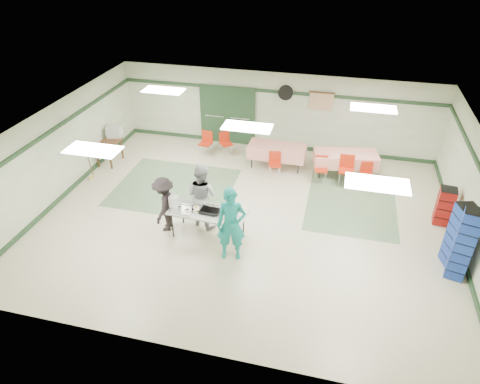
% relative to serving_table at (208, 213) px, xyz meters
% --- Properties ---
extents(floor, '(11.00, 11.00, 0.00)m').
position_rel_serving_table_xyz_m(floor, '(0.76, 1.05, -0.72)').
color(floor, beige).
rests_on(floor, ground).
extents(ceiling, '(11.00, 11.00, 0.00)m').
position_rel_serving_table_xyz_m(ceiling, '(0.76, 1.05, 1.98)').
color(ceiling, silver).
rests_on(ceiling, wall_back).
extents(wall_back, '(11.00, 0.00, 11.00)m').
position_rel_serving_table_xyz_m(wall_back, '(0.76, 5.55, 0.63)').
color(wall_back, beige).
rests_on(wall_back, floor).
extents(wall_front, '(11.00, 0.00, 11.00)m').
position_rel_serving_table_xyz_m(wall_front, '(0.76, -3.45, 0.63)').
color(wall_front, beige).
rests_on(wall_front, floor).
extents(wall_left, '(0.00, 9.00, 9.00)m').
position_rel_serving_table_xyz_m(wall_left, '(-4.74, 1.05, 0.63)').
color(wall_left, beige).
rests_on(wall_left, floor).
extents(wall_right, '(0.00, 9.00, 9.00)m').
position_rel_serving_table_xyz_m(wall_right, '(6.26, 1.05, 0.63)').
color(wall_right, beige).
rests_on(wall_right, floor).
extents(trim_back, '(11.00, 0.06, 0.10)m').
position_rel_serving_table_xyz_m(trim_back, '(0.76, 5.52, 1.33)').
color(trim_back, '#213C23').
rests_on(trim_back, wall_back).
extents(baseboard_back, '(11.00, 0.06, 0.12)m').
position_rel_serving_table_xyz_m(baseboard_back, '(0.76, 5.52, -0.66)').
color(baseboard_back, '#213C23').
rests_on(baseboard_back, floor).
extents(trim_left, '(0.06, 9.00, 0.10)m').
position_rel_serving_table_xyz_m(trim_left, '(-4.71, 1.05, 1.33)').
color(trim_left, '#213C23').
rests_on(trim_left, wall_back).
extents(baseboard_left, '(0.06, 9.00, 0.12)m').
position_rel_serving_table_xyz_m(baseboard_left, '(-4.71, 1.05, -0.66)').
color(baseboard_left, '#213C23').
rests_on(baseboard_left, floor).
extents(baseboard_right, '(0.06, 9.00, 0.12)m').
position_rel_serving_table_xyz_m(baseboard_right, '(6.23, 1.05, -0.66)').
color(baseboard_right, '#213C23').
rests_on(baseboard_right, floor).
extents(green_patch_a, '(3.50, 3.00, 0.01)m').
position_rel_serving_table_xyz_m(green_patch_a, '(-1.74, 2.05, -0.72)').
color(green_patch_a, '#66815E').
rests_on(green_patch_a, floor).
extents(green_patch_b, '(2.50, 3.50, 0.01)m').
position_rel_serving_table_xyz_m(green_patch_b, '(3.56, 2.55, -0.72)').
color(green_patch_b, '#66815E').
rests_on(green_patch_b, floor).
extents(double_door_left, '(0.90, 0.06, 2.10)m').
position_rel_serving_table_xyz_m(double_door_left, '(-1.44, 5.49, 0.33)').
color(double_door_left, gray).
rests_on(double_door_left, floor).
extents(double_door_right, '(0.90, 0.06, 2.10)m').
position_rel_serving_table_xyz_m(double_door_right, '(-0.49, 5.49, 0.33)').
color(double_door_right, gray).
rests_on(double_door_right, floor).
extents(door_frame, '(2.00, 0.03, 2.15)m').
position_rel_serving_table_xyz_m(door_frame, '(-0.97, 5.47, 0.33)').
color(door_frame, '#213C23').
rests_on(door_frame, floor).
extents(wall_fan, '(0.50, 0.10, 0.50)m').
position_rel_serving_table_xyz_m(wall_fan, '(1.06, 5.49, 1.33)').
color(wall_fan, black).
rests_on(wall_fan, wall_back).
extents(scroll_banner, '(0.80, 0.02, 0.60)m').
position_rel_serving_table_xyz_m(scroll_banner, '(2.26, 5.49, 1.13)').
color(scroll_banner, '#D8B487').
rests_on(scroll_banner, wall_back).
extents(serving_table, '(2.01, 0.92, 0.76)m').
position_rel_serving_table_xyz_m(serving_table, '(0.00, 0.00, 0.00)').
color(serving_table, '#A6A6A1').
rests_on(serving_table, floor).
extents(sheet_tray_right, '(0.58, 0.46, 0.02)m').
position_rel_serving_table_xyz_m(sheet_tray_right, '(0.54, -0.03, 0.05)').
color(sheet_tray_right, silver).
rests_on(sheet_tray_right, serving_table).
extents(sheet_tray_mid, '(0.66, 0.52, 0.02)m').
position_rel_serving_table_xyz_m(sheet_tray_mid, '(-0.08, 0.07, 0.05)').
color(sheet_tray_mid, silver).
rests_on(sheet_tray_mid, serving_table).
extents(sheet_tray_left, '(0.61, 0.48, 0.02)m').
position_rel_serving_table_xyz_m(sheet_tray_left, '(-0.63, -0.09, 0.05)').
color(sheet_tray_left, silver).
rests_on(sheet_tray_left, serving_table).
extents(baking_pan, '(0.53, 0.35, 0.08)m').
position_rel_serving_table_xyz_m(baking_pan, '(0.08, -0.02, 0.08)').
color(baking_pan, black).
rests_on(baking_pan, serving_table).
extents(foam_box_stack, '(0.24, 0.23, 0.32)m').
position_rel_serving_table_xyz_m(foam_box_stack, '(-0.87, 0.02, 0.20)').
color(foam_box_stack, white).
rests_on(foam_box_stack, serving_table).
extents(volunteer_teal, '(0.77, 0.59, 1.89)m').
position_rel_serving_table_xyz_m(volunteer_teal, '(0.79, -0.63, 0.23)').
color(volunteer_teal, '#148984').
rests_on(volunteer_teal, floor).
extents(volunteer_grey, '(1.06, 0.95, 1.78)m').
position_rel_serving_table_xyz_m(volunteer_grey, '(-0.30, 0.49, 0.17)').
color(volunteer_grey, gray).
rests_on(volunteer_grey, floor).
extents(volunteer_dark, '(0.64, 1.02, 1.52)m').
position_rel_serving_table_xyz_m(volunteer_dark, '(-1.17, 0.05, 0.04)').
color(volunteer_dark, black).
rests_on(volunteer_dark, floor).
extents(dining_table_a, '(2.08, 1.19, 0.77)m').
position_rel_serving_table_xyz_m(dining_table_a, '(3.27, 4.10, -0.15)').
color(dining_table_a, red).
rests_on(dining_table_a, floor).
extents(dining_table_b, '(1.85, 0.85, 0.77)m').
position_rel_serving_table_xyz_m(dining_table_b, '(1.07, 4.10, -0.15)').
color(dining_table_b, red).
rests_on(dining_table_b, floor).
extents(chair_a, '(0.45, 0.45, 0.94)m').
position_rel_serving_table_xyz_m(chair_a, '(3.32, 3.54, -0.14)').
color(chair_a, red).
rests_on(chair_a, floor).
extents(chair_b, '(0.43, 0.43, 0.83)m').
position_rel_serving_table_xyz_m(chair_b, '(2.56, 3.53, -0.21)').
color(chair_b, red).
rests_on(chair_b, floor).
extents(chair_c, '(0.45, 0.45, 0.79)m').
position_rel_serving_table_xyz_m(chair_c, '(3.94, 3.52, -0.24)').
color(chair_c, red).
rests_on(chair_c, floor).
extents(chair_d, '(0.45, 0.45, 0.79)m').
position_rel_serving_table_xyz_m(chair_d, '(1.11, 3.52, -0.23)').
color(chair_d, red).
rests_on(chair_d, floor).
extents(chair_loose_a, '(0.53, 0.53, 0.81)m').
position_rel_serving_table_xyz_m(chair_loose_a, '(-0.80, 4.56, -0.22)').
color(chair_loose_a, red).
rests_on(chair_loose_a, floor).
extents(chair_loose_b, '(0.46, 0.46, 0.85)m').
position_rel_serving_table_xyz_m(chair_loose_b, '(-1.43, 4.38, -0.20)').
color(chair_loose_b, red).
rests_on(chair_loose_b, floor).
extents(crate_stack_blue_a, '(0.51, 0.51, 1.62)m').
position_rel_serving_table_xyz_m(crate_stack_blue_a, '(5.91, 0.39, 0.09)').
color(crate_stack_blue_a, navy).
rests_on(crate_stack_blue_a, floor).
extents(crate_stack_red, '(0.45, 0.45, 1.06)m').
position_rel_serving_table_xyz_m(crate_stack_red, '(5.91, 2.05, -0.19)').
color(crate_stack_red, '#A11410').
rests_on(crate_stack_red, floor).
extents(crate_stack_blue_b, '(0.48, 0.48, 1.81)m').
position_rel_serving_table_xyz_m(crate_stack_blue_b, '(5.91, -0.07, 0.19)').
color(crate_stack_blue_b, navy).
rests_on(crate_stack_blue_b, floor).
extents(printer_table, '(0.63, 0.94, 0.74)m').
position_rel_serving_table_xyz_m(printer_table, '(-4.39, 3.03, -0.07)').
color(printer_table, brown).
rests_on(printer_table, floor).
extents(office_printer, '(0.56, 0.52, 0.38)m').
position_rel_serving_table_xyz_m(office_printer, '(-4.39, 3.53, 0.21)').
color(office_printer, '#B7B8B3').
rests_on(office_printer, printer_table).
extents(broom, '(0.06, 0.21, 1.25)m').
position_rel_serving_table_xyz_m(broom, '(-4.47, 1.93, -0.06)').
color(broom, brown).
rests_on(broom, floor).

